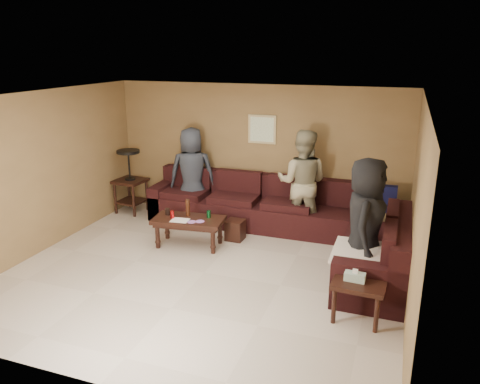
# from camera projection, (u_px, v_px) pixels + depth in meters

# --- Properties ---
(room) EXTENTS (5.60, 5.50, 2.50)m
(room) POSITION_uv_depth(u_px,v_px,m) (201.00, 161.00, 6.27)
(room) COLOR beige
(room) RESTS_ON ground
(sectional_sofa) EXTENTS (4.65, 2.90, 0.97)m
(sectional_sofa) POSITION_uv_depth(u_px,v_px,m) (285.00, 223.00, 7.77)
(sectional_sofa) COLOR black
(sectional_sofa) RESTS_ON ground
(coffee_table) EXTENTS (1.19, 0.69, 0.76)m
(coffee_table) POSITION_uv_depth(u_px,v_px,m) (189.00, 222.00, 7.58)
(coffee_table) COLOR black
(coffee_table) RESTS_ON ground
(end_table_left) EXTENTS (0.59, 0.59, 1.24)m
(end_table_left) POSITION_uv_depth(u_px,v_px,m) (130.00, 180.00, 9.10)
(end_table_left) COLOR black
(end_table_left) RESTS_ON ground
(side_table_right) EXTENTS (0.63, 0.53, 0.65)m
(side_table_right) POSITION_uv_depth(u_px,v_px,m) (358.00, 287.00, 5.48)
(side_table_right) COLOR black
(side_table_right) RESTS_ON ground
(waste_bin) EXTENTS (0.29, 0.29, 0.34)m
(waste_bin) POSITION_uv_depth(u_px,v_px,m) (235.00, 230.00, 7.88)
(waste_bin) COLOR black
(waste_bin) RESTS_ON ground
(wall_art) EXTENTS (0.52, 0.04, 0.52)m
(wall_art) POSITION_uv_depth(u_px,v_px,m) (262.00, 129.00, 8.46)
(wall_art) COLOR tan
(wall_art) RESTS_ON ground
(person_left) EXTENTS (0.99, 0.82, 1.73)m
(person_left) POSITION_uv_depth(u_px,v_px,m) (192.00, 174.00, 8.73)
(person_left) COLOR #2B303B
(person_left) RESTS_ON ground
(person_middle) EXTENTS (0.91, 0.72, 1.82)m
(person_middle) POSITION_uv_depth(u_px,v_px,m) (302.00, 182.00, 7.99)
(person_middle) COLOR #9C9473
(person_middle) RESTS_ON ground
(person_right) EXTENTS (0.59, 0.88, 1.78)m
(person_right) POSITION_uv_depth(u_px,v_px,m) (365.00, 223.00, 6.17)
(person_right) COLOR black
(person_right) RESTS_ON ground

